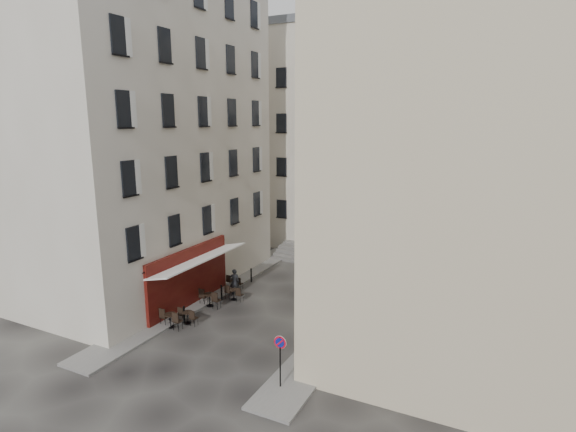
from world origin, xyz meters
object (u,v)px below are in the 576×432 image
Objects in this scene: bistro_table_b at (188,316)px; bistro_table_a at (171,319)px; no_parking_sign at (280,352)px; pedestrian at (234,282)px.

bistro_table_a is at bearing -122.04° from bistro_table_b.
bistro_table_a is (-7.67, 2.38, -1.15)m from no_parking_sign.
no_parking_sign reaches higher than bistro_table_a.
no_parking_sign reaches higher than bistro_table_b.
bistro_table_a is at bearing 49.52° from pedestrian.
no_parking_sign reaches higher than pedestrian.
no_parking_sign is 1.40× the size of pedestrian.
pedestrian is at bearing 132.61° from no_parking_sign.
no_parking_sign is 1.93× the size of bistro_table_b.
pedestrian is at bearing 90.68° from bistro_table_b.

